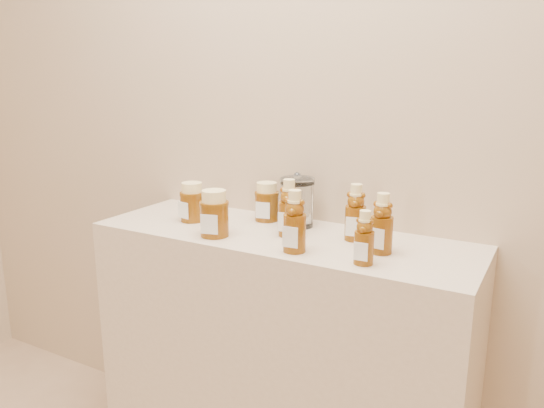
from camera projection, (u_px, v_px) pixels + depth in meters
The scene contains 11 objects.
wall_back at pixel (311, 83), 1.69m from camera, with size 3.50×0.02×2.70m, color tan.
display_table at pixel (280, 365), 1.74m from camera, with size 1.20×0.40×0.90m, color #C7AE92.
bear_bottle_back_left at pixel (289, 204), 1.59m from camera, with size 0.07×0.07×0.20m, color #5E2E07, non-canonical shape.
bear_bottle_back_mid at pixel (356, 209), 1.55m from camera, with size 0.07×0.07×0.19m, color #5E2E07, non-canonical shape.
bear_bottle_back_right at pixel (382, 219), 1.44m from camera, with size 0.06×0.06×0.19m, color #5E2E07, non-canonical shape.
bear_bottle_front_left at pixel (295, 217), 1.45m from camera, with size 0.07×0.07×0.20m, color #5E2E07, non-canonical shape.
bear_bottle_front_right at pixel (364, 234), 1.36m from camera, with size 0.06×0.06×0.16m, color #5E2E07, non-canonical shape.
honey_jar_left at pixel (192, 202), 1.76m from camera, with size 0.08×0.08×0.13m, color #5E2E07, non-canonical shape.
honey_jar_back at pixel (267, 202), 1.77m from camera, with size 0.08×0.08×0.13m, color #5E2E07, non-canonical shape.
honey_jar_front at pixel (214, 213), 1.60m from camera, with size 0.09×0.09×0.14m, color #5E2E07, non-canonical shape.
glass_canister at pixel (297, 200), 1.70m from camera, with size 0.11×0.11×0.17m, color white, non-canonical shape.
Camera 1 is at (0.74, 0.17, 1.38)m, focal length 35.00 mm.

